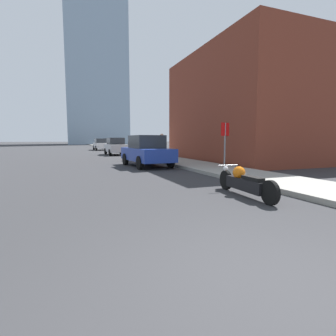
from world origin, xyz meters
name	(u,v)px	position (x,y,z in m)	size (l,w,h in m)	color
ground_plane	(274,297)	(0.00, 0.00, 0.00)	(400.00, 400.00, 0.00)	#2D2D30
sidewalk	(114,149)	(4.92, 40.00, 0.07)	(2.55, 240.00, 0.15)	gray
brick_storefront	(254,108)	(10.72, 13.84, 3.72)	(8.64, 11.25, 7.44)	brown
distant_tower	(94,29)	(7.59, 92.24, 38.11)	(19.07, 19.07, 76.22)	#8CA5BC
motorcycle	(244,182)	(2.55, 3.87, 0.38)	(0.62, 2.58, 0.77)	black
parked_car_blue	(147,151)	(2.28, 12.26, 0.87)	(2.15, 4.36, 1.74)	#1E3899
parked_car_silver	(116,146)	(2.55, 24.18, 0.83)	(1.88, 4.16, 1.68)	#BCBCC1
parked_car_white	(101,144)	(2.60, 37.13, 0.84)	(2.00, 4.52, 1.67)	silver
stop_sign	(225,137)	(5.00, 8.62, 1.60)	(0.57, 0.26, 2.12)	slate
pedestrian	(162,146)	(4.31, 15.46, 1.06)	(0.36, 0.25, 1.77)	brown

